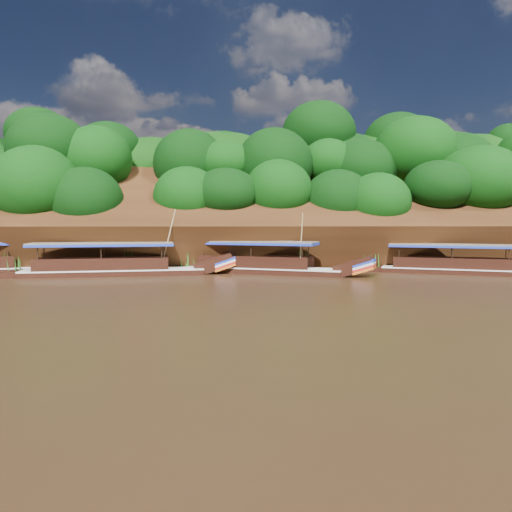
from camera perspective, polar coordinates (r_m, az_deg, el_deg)
The scene contains 6 objects.
ground at distance 31.79m, azimuth 4.03°, elevation -3.48°, with size 160.00×160.00×0.00m, color black.
riverbank at distance 54.15m, azimuth 0.51°, elevation 1.57°, with size 120.00×30.06×19.40m.
boat_0 at distance 42.54m, azimuth 23.45°, elevation -1.22°, with size 13.88×7.74×6.58m.
boat_1 at distance 39.37m, azimuth 2.05°, elevation -1.21°, with size 14.40×7.86×5.24m.
boat_2 at distance 39.59m, azimuth -14.70°, elevation -1.32°, with size 16.16×3.97×5.54m.
reeds at distance 40.79m, azimuth -1.96°, elevation -0.53°, with size 48.69×2.26×2.09m.
Camera 1 is at (-4.63, -31.18, 4.07)m, focal length 35.00 mm.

